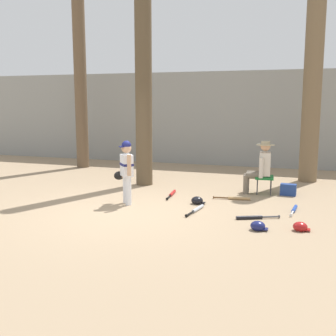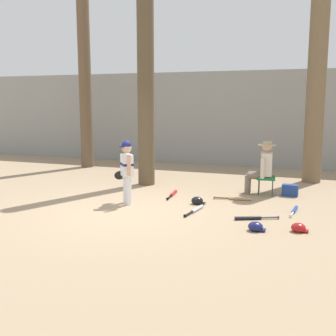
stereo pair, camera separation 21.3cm
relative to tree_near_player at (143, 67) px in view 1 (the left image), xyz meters
name	(u,v)px [view 1 (the left image)]	position (x,y,z in m)	size (l,w,h in m)	color
ground_plane	(125,212)	(0.61, -2.57, -2.92)	(60.00, 60.00, 0.00)	#9E8466
concrete_back_wall	(204,119)	(0.61, 3.92, -1.40)	(18.00, 0.36, 3.05)	gray
tree_near_player	(143,67)	(0.00, 0.00, 0.00)	(0.55, 0.55, 6.38)	brown
tree_behind_spectator	(312,86)	(3.94, 1.74, -0.45)	(0.67, 0.67, 5.60)	brown
young_ballplayer	(126,168)	(0.39, -1.99, -2.18)	(0.54, 0.48, 1.31)	white
folding_stool	(264,178)	(2.98, -0.15, -2.56)	(0.43, 0.43, 0.41)	#196B2D
seated_spectator	(260,166)	(2.89, -0.16, -2.28)	(0.67, 0.54, 1.20)	#6B6051
handbag_beside_stool	(288,190)	(3.52, -0.16, -2.79)	(0.34, 0.18, 0.26)	navy
tree_far_left	(80,83)	(-2.91, 2.02, -0.28)	(0.61, 0.61, 5.93)	brown
bat_black_composite	(253,217)	(2.99, -2.33, -2.89)	(0.75, 0.39, 0.07)	black
bat_aluminum_silver	(197,209)	(1.90, -2.10, -2.89)	(0.17, 0.81, 0.07)	#B7BCC6
bat_wood_tan	(236,198)	(2.48, -0.94, -2.89)	(0.79, 0.16, 0.07)	tan
bat_red_barrel	(172,194)	(1.04, -0.96, -2.89)	(0.14, 0.81, 0.07)	red
bat_blue_youth	(294,209)	(3.68, -1.52, -2.89)	(0.14, 0.73, 0.07)	#2347AD
batting_helmet_navy	(258,226)	(3.14, -2.95, -2.85)	(0.28, 0.22, 0.16)	navy
batting_helmet_black	(197,201)	(1.77, -1.55, -2.85)	(0.29, 0.22, 0.16)	black
batting_helmet_red	(300,227)	(3.80, -2.77, -2.85)	(0.27, 0.21, 0.16)	#A81919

